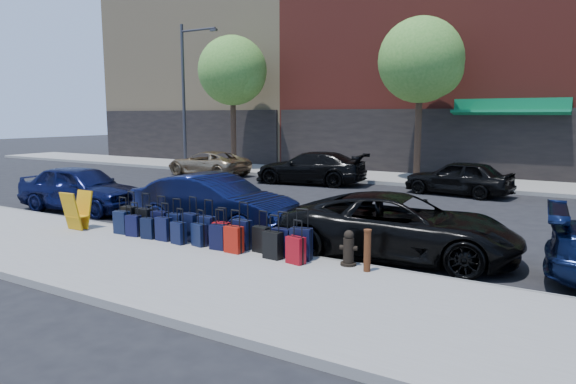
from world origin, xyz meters
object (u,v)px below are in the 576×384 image
Objects in this scene: tree_left at (235,73)px; fire_hydrant at (349,249)px; car_near_0 at (82,188)px; car_far_2 at (458,178)px; streetlight at (186,87)px; car_far_1 at (310,168)px; car_near_1 at (215,203)px; suitcase_front_5 at (207,230)px; bollard at (367,250)px; car_far_0 at (208,163)px; car_near_2 at (400,226)px; display_rack at (77,211)px; tree_center at (424,62)px.

tree_left reaches higher than fire_hydrant.
car_near_0 is 1.09× the size of car_far_2.
car_far_1 is at bearing -13.65° from streetlight.
fire_hydrant is at bearing -110.57° from car_near_1.
car_far_2 is (12.90, -2.90, -4.72)m from tree_left.
suitcase_front_5 is 11.78m from car_far_2.
car_far_0 is (-13.55, 11.61, 0.06)m from bollard.
car_near_1 reaches higher than bollard.
car_near_2 is at bearing -92.01° from car_near_1.
streetlight is 17.25m from display_rack.
tree_center is at bearing 109.12° from car_far_0.
tree_center is 0.91× the size of streetlight.
tree_center is at bearing 103.10° from bollard.
tree_left is 7.38× the size of display_rack.
car_far_2 is at bearing 80.12° from suitcase_front_5.
car_far_0 is at bearing -83.16° from car_far_2.
bollard is at bearing 26.04° from car_far_1.
bollard is (13.85, -14.40, -4.84)m from tree_left.
tree_center reaches higher than car_near_2.
fire_hydrant is at bearing 9.78° from car_far_2.
car_near_2 reaches higher than bollard.
suitcase_front_5 is 0.20× the size of car_near_2.
car_far_2 is (2.40, -2.90, -4.72)m from tree_center.
display_rack is (-4.47, -14.88, -4.77)m from tree_center.
car_far_0 reaches higher than bollard.
tree_center reaches higher than car_near_1.
suitcase_front_5 is (-0.65, -14.27, -4.94)m from tree_center.
car_near_1 reaches higher than car_far_2.
fire_hydrant is at bearing 24.78° from car_far_1.
car_far_1 is (6.09, -0.17, 0.10)m from car_far_0.
car_far_1 reaches higher than display_rack.
car_near_2 is 1.25× the size of car_far_2.
car_near_2 is (0.50, 1.55, 0.22)m from fire_hydrant.
car_far_1 is at bearing -82.11° from car_far_2.
tree_left is 1.44× the size of car_far_1.
car_far_1 reaches higher than car_near_2.
suitcase_front_5 is at bearing 178.18° from bollard.
streetlight reaches higher than car_far_0.
car_near_0 reaches higher than car_far_0.
car_near_0 reaches higher than bollard.
tree_center is 1.44× the size of car_far_1.
streetlight is 8.12× the size of display_rack.
streetlight is 17.20m from car_near_1.
fire_hydrant is 0.87× the size of bollard.
car_near_2 is (0.04, 1.74, 0.13)m from bollard.
suitcase_front_5 is 4.35m from car_near_2.
car_near_1 is (-1.07, 1.60, 0.29)m from suitcase_front_5.
fire_hydrant is 0.14× the size of car_near_2.
streetlight is 10.38m from car_far_1.
suitcase_front_5 is at bearing 8.46° from display_rack.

